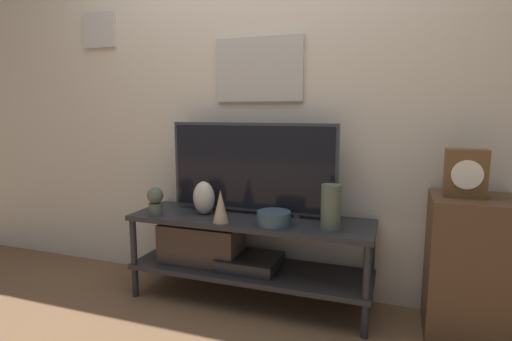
{
  "coord_description": "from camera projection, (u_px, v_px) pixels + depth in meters",
  "views": [
    {
      "loc": [
        0.82,
        -1.93,
        1.17
      ],
      "look_at": [
        0.04,
        0.26,
        0.82
      ],
      "focal_mm": 28.0,
      "sensor_mm": 36.0,
      "label": 1
    }
  ],
  "objects": [
    {
      "name": "vase_wide_bowl",
      "position": [
        274.0,
        218.0,
        2.24
      ],
      "size": [
        0.19,
        0.19,
        0.08
      ],
      "color": "#2D4251",
      "rests_on": "media_console"
    },
    {
      "name": "ground_plane",
      "position": [
        234.0,
        321.0,
        2.24
      ],
      "size": [
        12.0,
        12.0,
        0.0
      ],
      "primitive_type": "plane",
      "color": "brown"
    },
    {
      "name": "media_console",
      "position": [
        231.0,
        246.0,
        2.48
      ],
      "size": [
        1.47,
        0.44,
        0.53
      ],
      "color": "#232326",
      "rests_on": "ground_plane"
    },
    {
      "name": "vase_tall_ceramic",
      "position": [
        331.0,
        207.0,
        2.15
      ],
      "size": [
        0.11,
        0.11,
        0.25
      ],
      "color": "#4C5647",
      "rests_on": "media_console"
    },
    {
      "name": "vase_urn_stoneware",
      "position": [
        204.0,
        198.0,
        2.48
      ],
      "size": [
        0.14,
        0.11,
        0.21
      ],
      "color": "beige",
      "rests_on": "media_console"
    },
    {
      "name": "wall_back",
      "position": [
        264.0,
        81.0,
        2.53
      ],
      "size": [
        6.4,
        0.08,
        2.7
      ],
      "color": "beige",
      "rests_on": "ground_plane"
    },
    {
      "name": "decorative_bust",
      "position": [
        155.0,
        200.0,
        2.47
      ],
      "size": [
        0.1,
        0.1,
        0.17
      ],
      "color": "#4C5647",
      "rests_on": "media_console"
    },
    {
      "name": "vase_slim_bronze",
      "position": [
        221.0,
        206.0,
        2.29
      ],
      "size": [
        0.09,
        0.09,
        0.19
      ],
      "color": "tan",
      "rests_on": "media_console"
    },
    {
      "name": "mantel_clock",
      "position": [
        466.0,
        173.0,
        1.99
      ],
      "size": [
        0.19,
        0.11,
        0.24
      ],
      "color": "brown",
      "rests_on": "side_table"
    },
    {
      "name": "television",
      "position": [
        252.0,
        167.0,
        2.46
      ],
      "size": [
        1.06,
        0.05,
        0.57
      ],
      "color": "#333338",
      "rests_on": "media_console"
    },
    {
      "name": "side_table",
      "position": [
        470.0,
        268.0,
        2.05
      ],
      "size": [
        0.42,
        0.39,
        0.74
      ],
      "color": "#513823",
      "rests_on": "ground_plane"
    }
  ]
}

